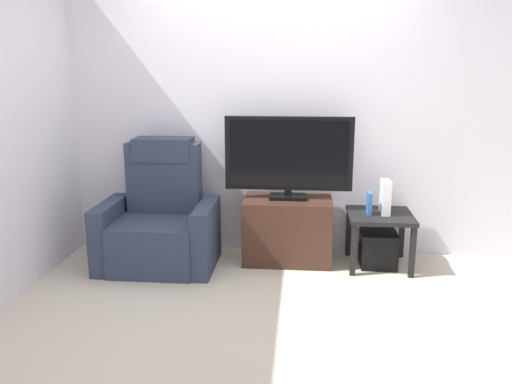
{
  "coord_description": "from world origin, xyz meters",
  "views": [
    {
      "loc": [
        0.26,
        -3.51,
        1.67
      ],
      "look_at": [
        -0.11,
        0.5,
        0.7
      ],
      "focal_mm": 35.99,
      "sensor_mm": 36.0,
      "label": 1
    }
  ],
  "objects_px": {
    "side_table": "(380,222)",
    "subwoofer_box": "(378,249)",
    "recliner_armchair": "(160,222)",
    "television": "(289,156)",
    "book_upright": "(369,203)",
    "tv_stand": "(287,230)",
    "game_console": "(385,197)"
  },
  "relations": [
    {
      "from": "tv_stand",
      "to": "game_console",
      "type": "height_order",
      "value": "game_console"
    },
    {
      "from": "tv_stand",
      "to": "subwoofer_box",
      "type": "distance_m",
      "value": 0.8
    },
    {
      "from": "side_table",
      "to": "subwoofer_box",
      "type": "xyz_separation_m",
      "value": [
        0.0,
        -0.0,
        -0.24
      ]
    },
    {
      "from": "television",
      "to": "subwoofer_box",
      "type": "xyz_separation_m",
      "value": [
        0.79,
        -0.08,
        -0.79
      ]
    },
    {
      "from": "tv_stand",
      "to": "subwoofer_box",
      "type": "bearing_deg",
      "value": -4.39
    },
    {
      "from": "tv_stand",
      "to": "book_upright",
      "type": "height_order",
      "value": "book_upright"
    },
    {
      "from": "side_table",
      "to": "subwoofer_box",
      "type": "distance_m",
      "value": 0.24
    },
    {
      "from": "television",
      "to": "game_console",
      "type": "bearing_deg",
      "value": -4.82
    },
    {
      "from": "recliner_armchair",
      "to": "game_console",
      "type": "xyz_separation_m",
      "value": [
        1.93,
        0.12,
        0.24
      ]
    },
    {
      "from": "television",
      "to": "subwoofer_box",
      "type": "distance_m",
      "value": 1.12
    },
    {
      "from": "recliner_armchair",
      "to": "game_console",
      "type": "bearing_deg",
      "value": 12.18
    },
    {
      "from": "recliner_armchair",
      "to": "book_upright",
      "type": "distance_m",
      "value": 1.8
    },
    {
      "from": "book_upright",
      "to": "side_table",
      "type": "bearing_deg",
      "value": 11.31
    },
    {
      "from": "television",
      "to": "subwoofer_box",
      "type": "height_order",
      "value": "television"
    },
    {
      "from": "side_table",
      "to": "game_console",
      "type": "relative_size",
      "value": 1.89
    },
    {
      "from": "tv_stand",
      "to": "side_table",
      "type": "relative_size",
      "value": 1.42
    },
    {
      "from": "side_table",
      "to": "subwoofer_box",
      "type": "height_order",
      "value": "side_table"
    },
    {
      "from": "television",
      "to": "side_table",
      "type": "distance_m",
      "value": 0.96
    },
    {
      "from": "recliner_armchair",
      "to": "side_table",
      "type": "xyz_separation_m",
      "value": [
        1.89,
        0.11,
        0.02
      ]
    },
    {
      "from": "side_table",
      "to": "game_console",
      "type": "height_order",
      "value": "game_console"
    },
    {
      "from": "tv_stand",
      "to": "side_table",
      "type": "xyz_separation_m",
      "value": [
        0.79,
        -0.06,
        0.11
      ]
    },
    {
      "from": "subwoofer_box",
      "to": "book_upright",
      "type": "height_order",
      "value": "book_upright"
    },
    {
      "from": "tv_stand",
      "to": "book_upright",
      "type": "distance_m",
      "value": 0.75
    },
    {
      "from": "book_upright",
      "to": "television",
      "type": "bearing_deg",
      "value": 171.79
    },
    {
      "from": "book_upright",
      "to": "game_console",
      "type": "distance_m",
      "value": 0.15
    },
    {
      "from": "tv_stand",
      "to": "subwoofer_box",
      "type": "height_order",
      "value": "tv_stand"
    },
    {
      "from": "side_table",
      "to": "subwoofer_box",
      "type": "relative_size",
      "value": 1.78
    },
    {
      "from": "side_table",
      "to": "book_upright",
      "type": "distance_m",
      "value": 0.2
    },
    {
      "from": "recliner_armchair",
      "to": "side_table",
      "type": "relative_size",
      "value": 2.0
    },
    {
      "from": "tv_stand",
      "to": "subwoofer_box",
      "type": "xyz_separation_m",
      "value": [
        0.79,
        -0.06,
        -0.13
      ]
    },
    {
      "from": "recliner_armchair",
      "to": "television",
      "type": "bearing_deg",
      "value": 18.41
    },
    {
      "from": "tv_stand",
      "to": "side_table",
      "type": "bearing_deg",
      "value": -4.39
    }
  ]
}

